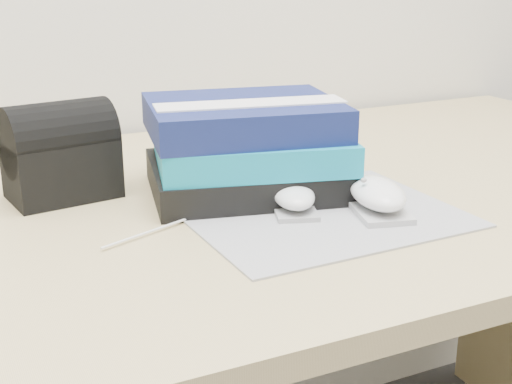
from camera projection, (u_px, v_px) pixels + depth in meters
name	position (u px, v px, depth m)	size (l,w,h in m)	color
desk	(236.00, 320.00, 1.13)	(1.60, 0.80, 0.73)	tan
mousepad	(323.00, 215.00, 0.90)	(0.33, 0.26, 0.00)	gray
mouse_rear	(293.00, 197.00, 0.91)	(0.08, 0.11, 0.04)	#9C9C9F
mouse_front	(377.00, 196.00, 0.91)	(0.09, 0.13, 0.05)	#A8A8AB
usb_cable	(177.00, 222.00, 0.87)	(0.00, 0.00, 0.22)	white
book_stack	(247.00, 148.00, 0.98)	(0.30, 0.26, 0.13)	black
pouch	(60.00, 152.00, 0.95)	(0.15, 0.11, 0.13)	black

